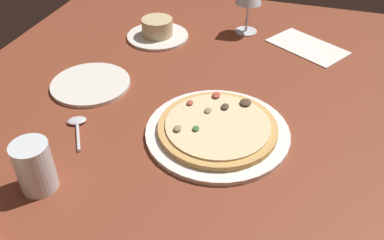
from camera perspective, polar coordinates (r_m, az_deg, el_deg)
name	(u,v)px	position (r cm, az deg, el deg)	size (l,w,h in cm)	color
dining_table	(167,137)	(87.19, -3.40, -2.29)	(150.00, 110.00, 4.00)	brown
pizza_main	(218,129)	(84.05, 3.52, -1.29)	(29.23, 29.23, 3.33)	white
ramekin_on_saucer	(157,31)	(120.48, -4.76, 12.11)	(17.41, 17.41, 5.60)	silver
water_glass	(35,169)	(76.01, -20.68, -6.36)	(6.43, 6.43, 9.50)	silver
side_plate	(91,84)	(101.74, -13.73, 4.82)	(18.72, 18.72, 0.90)	silver
paper_menu	(307,47)	(119.91, 15.53, 9.66)	(11.86, 20.35, 0.30)	white
spoon	(77,125)	(89.40, -15.48, -0.65)	(10.57, 7.81, 1.00)	silver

